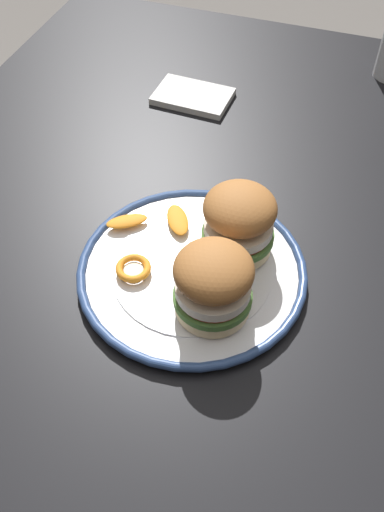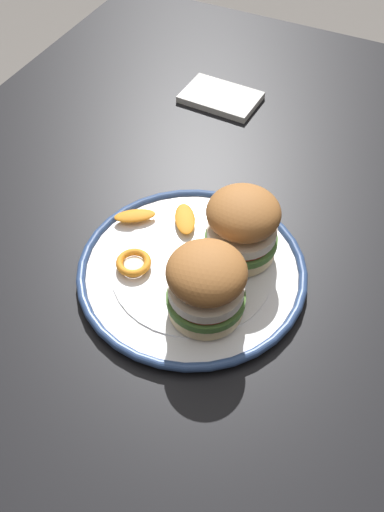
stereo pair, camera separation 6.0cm
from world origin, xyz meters
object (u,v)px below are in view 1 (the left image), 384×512
Objects in this scene: dining_table at (168,275)px; sandwich_half_left at (239,222)px; sandwich_half_right at (213,283)px; dinner_plate at (192,271)px.

sandwich_half_left reaches higher than dining_table.
sandwich_half_left and sandwich_half_right have the same top height.
sandwich_half_right is at bearing 39.89° from dinner_plate.
sandwich_half_left reaches higher than dinner_plate.
dinner_plate is 0.09m from sandwich_half_right.
dining_table is 0.19m from sandwich_half_left.
dining_table is 0.13m from dinner_plate.
dining_table is 13.48× the size of sandwich_half_left.
sandwich_half_right is (0.11, 0.10, 0.16)m from dining_table.
dining_table is at bearing -90.61° from sandwich_half_left.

